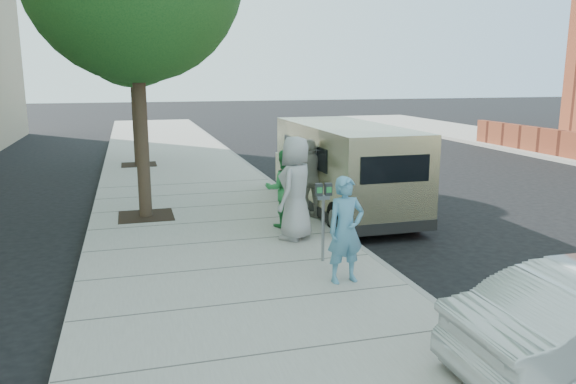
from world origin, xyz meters
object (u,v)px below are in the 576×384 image
object	(u,v)px
person_officer	(346,230)
person_gray_shirt	(296,188)
van	(343,166)
person_striped_polo	(311,179)
tree_far	(133,25)
parking_meter	(323,205)
person_green_shirt	(284,189)

from	to	relation	value
person_officer	person_gray_shirt	xyz separation A→B (m)	(-0.07, 2.41, 0.17)
van	person_striped_polo	distance (m)	1.41
tree_far	person_gray_shirt	distance (m)	11.19
tree_far	person_officer	world-z (taller)	tree_far
tree_far	parking_meter	size ratio (longest dim) A/B	4.83
van	tree_far	bearing A→B (deg)	119.88
parking_meter	person_officer	world-z (taller)	person_officer
person_gray_shirt	person_striped_polo	distance (m)	1.61
tree_far	person_green_shirt	distance (m)	10.44
parking_meter	person_green_shirt	xyz separation A→B (m)	(-0.05, 2.31, -0.17)
van	parking_meter	bearing A→B (deg)	-115.99
person_gray_shirt	person_striped_polo	world-z (taller)	person_gray_shirt
parking_meter	person_striped_polo	size ratio (longest dim) A/B	0.76
parking_meter	person_green_shirt	world-z (taller)	person_green_shirt
van	person_striped_polo	xyz separation A→B (m)	(-1.10, -0.88, -0.09)
parking_meter	person_officer	bearing A→B (deg)	-85.03
person_green_shirt	person_gray_shirt	distance (m)	0.93
tree_far	person_gray_shirt	xyz separation A→B (m)	(2.69, -10.19, -3.74)
van	person_gray_shirt	world-z (taller)	person_gray_shirt
parking_meter	person_gray_shirt	size ratio (longest dim) A/B	0.68
person_striped_polo	person_gray_shirt	bearing A→B (deg)	51.65
person_green_shirt	person_striped_polo	xyz separation A→B (m)	(0.75, 0.51, 0.07)
van	person_gray_shirt	distance (m)	2.96
van	person_gray_shirt	bearing A→B (deg)	-129.11
person_officer	person_gray_shirt	distance (m)	2.42
person_officer	person_striped_polo	bearing A→B (deg)	73.65
parking_meter	person_striped_polo	distance (m)	2.91
person_officer	person_green_shirt	bearing A→B (deg)	84.86
person_gray_shirt	person_green_shirt	bearing A→B (deg)	-140.85
van	person_officer	size ratio (longest dim) A/B	3.50
van	person_officer	world-z (taller)	van
parking_meter	person_striped_polo	world-z (taller)	person_striped_polo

